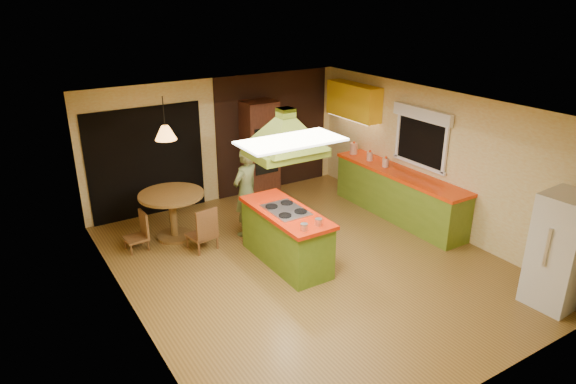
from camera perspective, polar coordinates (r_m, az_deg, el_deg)
ground at (r=8.30m, az=2.32°, el=-7.89°), size 6.50×6.50×0.00m
room_walls at (r=7.76m, az=2.46°, el=0.16°), size 5.50×6.50×6.50m
ceiling_plane at (r=7.39m, az=2.61°, el=9.22°), size 6.50×6.50×0.00m
brick_panel at (r=10.99m, az=-1.69°, el=6.68°), size 2.64×0.03×2.50m
nook_opening at (r=10.00m, az=-15.40°, el=3.17°), size 2.20×0.03×2.10m
right_counter at (r=9.94m, az=12.14°, el=-0.24°), size 0.62×3.05×0.92m
upper_cabinets at (r=10.74m, az=7.30°, el=10.00°), size 0.34×1.40×0.70m
window_right at (r=9.58m, az=14.65°, el=6.95°), size 0.12×1.35×1.06m
fluor_panel at (r=5.84m, az=0.36°, el=5.69°), size 1.20×0.60×0.03m
kitchen_island at (r=8.12m, az=-0.22°, el=-4.91°), size 0.73×1.80×0.91m
range_hood at (r=7.49m, az=-0.24°, el=7.43°), size 1.10×0.80×0.80m
man at (r=8.95m, az=-4.71°, el=0.03°), size 0.69×0.58×1.60m
refrigerator at (r=7.85m, az=28.05°, el=-5.80°), size 0.70×0.67×1.62m
wall_oven at (r=10.59m, az=-3.18°, el=4.71°), size 0.68×0.62×2.02m
dining_table at (r=9.08m, az=-12.74°, el=-1.58°), size 1.12×1.12×0.83m
chair_left at (r=8.93m, az=-16.60°, el=-4.26°), size 0.38×0.38×0.65m
chair_near at (r=8.69m, az=-9.61°, el=-3.92°), size 0.48×0.48×0.77m
pendant_lamp at (r=8.66m, az=-13.45°, el=6.42°), size 0.36×0.36×0.23m
canister_large at (r=10.65m, az=7.31°, el=4.80°), size 0.18×0.18×0.23m
canister_medium at (r=10.29m, az=9.08°, el=3.93°), size 0.13×0.13×0.17m
canister_small at (r=9.96m, az=10.79°, el=3.23°), size 0.15×0.15×0.17m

